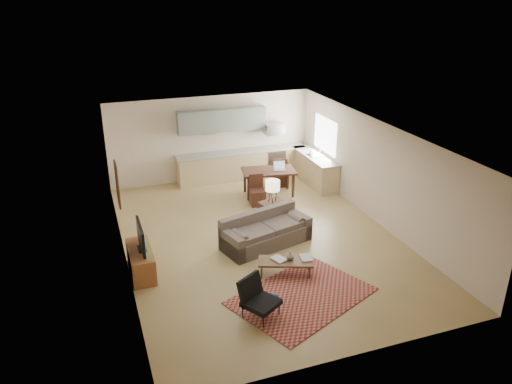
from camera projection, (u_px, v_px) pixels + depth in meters
name	position (u px, v px, depth m)	size (l,w,h in m)	color
room	(260.00, 189.00, 11.89)	(9.00, 9.00, 9.00)	#9C824E
kitchen_counter_back	(242.00, 165.00, 16.15)	(4.26, 0.64, 0.92)	tan
kitchen_counter_right	(315.00, 169.00, 15.75)	(0.64, 2.26, 0.92)	tan
kitchen_range	(274.00, 161.00, 16.49)	(0.62, 0.62, 0.90)	#A5A8AD
kitchen_microwave	(274.00, 129.00, 16.09)	(0.62, 0.40, 0.35)	#A5A8AD
upper_cabinets	(222.00, 120.00, 15.52)	(2.80, 0.34, 0.70)	gray
window_right	(325.00, 135.00, 15.42)	(0.02, 1.40, 1.05)	white
wall_art_left	(118.00, 185.00, 11.61)	(0.06, 0.42, 1.10)	olive
triptych	(208.00, 126.00, 15.60)	(1.70, 0.04, 0.50)	beige
rug	(302.00, 296.00, 10.13)	(2.70, 1.87, 0.02)	maroon
sofa	(266.00, 230.00, 12.00)	(2.27, 0.99, 0.79)	brown
coffee_table	(285.00, 268.00, 10.82)	(1.19, 0.47, 0.36)	#503620
book_a	(275.00, 261.00, 10.71)	(0.35, 0.40, 0.03)	maroon
book_b	(301.00, 258.00, 10.83)	(0.31, 0.38, 0.03)	navy
vase	(290.00, 256.00, 10.76)	(0.18, 0.18, 0.18)	black
armchair	(261.00, 299.00, 9.36)	(0.69, 0.69, 0.79)	black
tv_credenza	(141.00, 261.00, 10.84)	(0.49, 1.28, 0.59)	brown
tv	(141.00, 237.00, 10.63)	(0.10, 0.98, 0.59)	black
console_table	(272.00, 215.00, 12.81)	(0.65, 0.43, 0.75)	#371D14
table_lamp	(273.00, 191.00, 12.55)	(0.37, 0.37, 0.60)	beige
dining_table	(269.00, 182.00, 14.89)	(1.54, 0.88, 0.78)	#371D14
dining_chair_near	(258.00, 190.00, 14.19)	(0.42, 0.44, 0.87)	#371D14
dining_chair_far	(279.00, 171.00, 15.55)	(0.45, 0.47, 0.94)	#371D14
laptop	(280.00, 166.00, 14.70)	(0.33, 0.25, 0.25)	#A5A8AD
soap_bottle	(311.00, 152.00, 15.61)	(0.09, 0.09, 0.19)	beige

